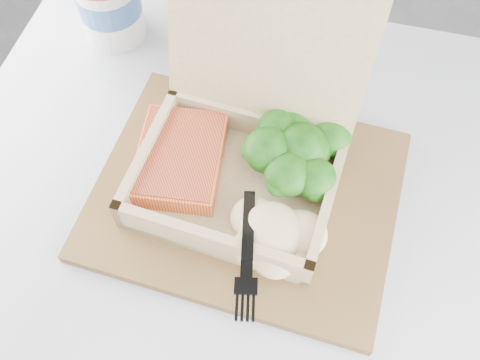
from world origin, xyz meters
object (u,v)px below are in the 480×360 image
Objects in this scene: serving_tray at (246,195)px; takeout_container at (245,142)px; cafe_table at (243,294)px; paper_cup at (109,1)px.

serving_tray is 0.06m from takeout_container.
serving_tray is at bearing 119.62° from cafe_table.
paper_cup reaches higher than serving_tray.
serving_tray is (-0.02, 0.04, 0.19)m from cafe_table.
takeout_container reaches higher than serving_tray.
takeout_container is 2.48× the size of paper_cup.
cafe_table is 3.65× the size of takeout_container.
takeout_container is at bearing 124.58° from serving_tray.
serving_tray reaches higher than cafe_table.
serving_tray is 0.30m from paper_cup.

